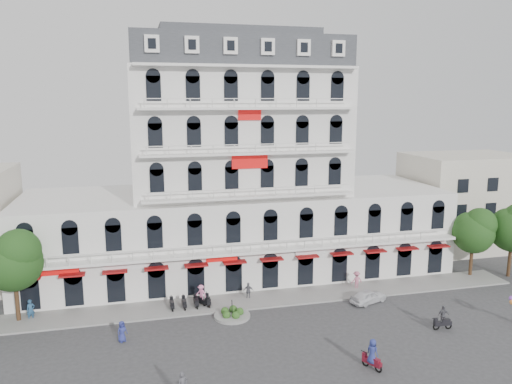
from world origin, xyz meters
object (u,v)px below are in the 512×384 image
object	(u,v)px
rider_northeast	(443,318)
parked_car	(368,296)
rider_east	(372,354)
rider_center	(201,295)

from	to	relation	value
rider_northeast	parked_car	bearing A→B (deg)	-58.04
rider_northeast	rider_east	bearing A→B (deg)	30.71
parked_car	rider_east	distance (m)	12.00
rider_east	rider_northeast	bearing A→B (deg)	-91.01
parked_car	rider_center	bearing A→B (deg)	60.45
parked_car	rider_northeast	bearing A→B (deg)	-171.47
parked_car	rider_east	world-z (taller)	rider_east
parked_car	rider_east	size ratio (longest dim) A/B	1.63
rider_northeast	rider_center	xyz separation A→B (m)	(-18.86, 9.36, 0.10)
rider_east	rider_northeast	xyz separation A→B (m)	(8.56, 4.28, -0.13)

